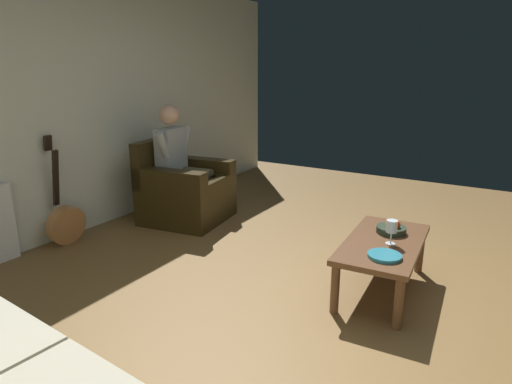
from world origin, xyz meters
The scene contains 9 objects.
ground_plane centered at (0.00, 0.00, 0.00)m, with size 7.48×7.48×0.00m, color brown.
wall_back centered at (0.00, -2.87, 1.31)m, with size 6.63×0.06×2.61m, color silver.
armchair centered at (-0.59, -2.16, 0.32)m, with size 0.93×0.92×0.89m.
person_seated centered at (-0.59, -2.18, 0.68)m, with size 0.64×0.62×1.26m.
coffee_table centered at (-0.09, 0.17, 0.34)m, with size 1.06×0.58×0.40m.
guitar centered at (0.54, -2.67, 0.23)m, with size 0.38×0.23×1.04m.
wine_glass_near centered at (-0.05, 0.22, 0.52)m, with size 0.08×0.08×0.18m.
fruit_bowl centered at (-0.28, 0.17, 0.44)m, with size 0.22×0.22×0.11m.
decorative_dish centered at (0.20, 0.25, 0.41)m, with size 0.23×0.23×0.02m, color teal.
Camera 1 is at (2.97, 0.90, 1.62)m, focal length 30.68 mm.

